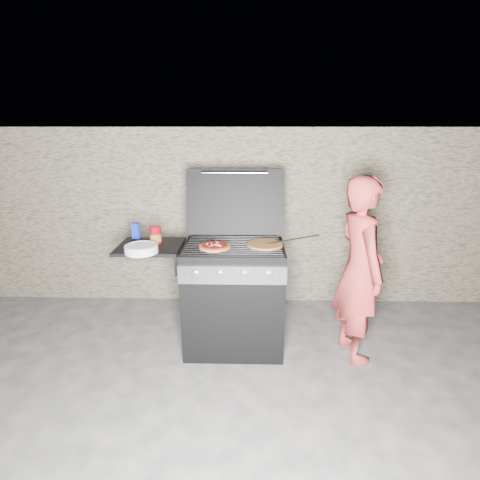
{
  "coord_description": "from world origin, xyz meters",
  "views": [
    {
      "loc": [
        0.12,
        -2.82,
        1.83
      ],
      "look_at": [
        0.05,
        0.0,
        0.95
      ],
      "focal_mm": 28.0,
      "sensor_mm": 36.0,
      "label": 1
    }
  ],
  "objects_px": {
    "pizza_topped": "(215,246)",
    "person": "(359,270)",
    "gas_grill": "(204,296)",
    "sauce_jar": "(155,235)"
  },
  "relations": [
    {
      "from": "gas_grill",
      "to": "pizza_topped",
      "type": "height_order",
      "value": "pizza_topped"
    },
    {
      "from": "gas_grill",
      "to": "sauce_jar",
      "type": "relative_size",
      "value": 9.54
    },
    {
      "from": "pizza_topped",
      "to": "sauce_jar",
      "type": "xyz_separation_m",
      "value": [
        -0.49,
        0.13,
        0.05
      ]
    },
    {
      "from": "pizza_topped",
      "to": "sauce_jar",
      "type": "relative_size",
      "value": 1.71
    },
    {
      "from": "pizza_topped",
      "to": "person",
      "type": "height_order",
      "value": "person"
    },
    {
      "from": "pizza_topped",
      "to": "sauce_jar",
      "type": "height_order",
      "value": "sauce_jar"
    },
    {
      "from": "sauce_jar",
      "to": "pizza_topped",
      "type": "bearing_deg",
      "value": -14.88
    },
    {
      "from": "gas_grill",
      "to": "person",
      "type": "bearing_deg",
      "value": -3.96
    },
    {
      "from": "person",
      "to": "sauce_jar",
      "type": "bearing_deg",
      "value": 75.0
    },
    {
      "from": "pizza_topped",
      "to": "gas_grill",
      "type": "bearing_deg",
      "value": 143.38
    }
  ]
}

